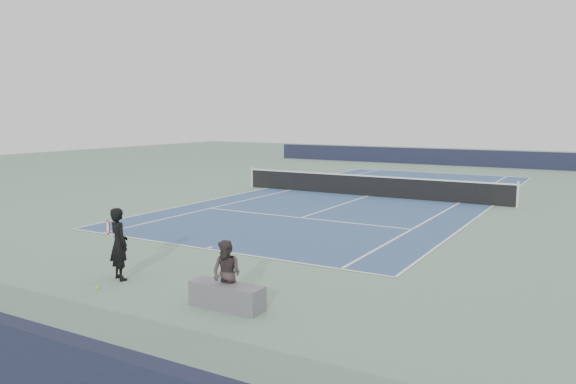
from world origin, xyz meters
The scene contains 7 objects.
ground centered at (0.00, 0.00, 0.00)m, with size 80.00×80.00×0.00m, color gray.
court_surface centered at (0.00, 0.00, 0.01)m, with size 10.97×23.77×0.01m, color #35537F.
tennis_net centered at (0.00, 0.00, 0.50)m, with size 12.90×0.10×1.07m.
windscreen_far centered at (0.00, 17.88, 0.60)m, with size 30.00×0.25×1.20m, color black.
tennis_player centered at (0.13, -15.12, 0.82)m, with size 0.82×0.64×1.64m.
tennis_ball centered at (0.28, -15.92, 0.04)m, with size 0.07×0.07×0.07m, color #BDE12E.
spectator_bench centered at (3.36, -15.46, 0.47)m, with size 1.52×0.52×1.33m.
Camera 1 is at (9.61, -23.86, 3.69)m, focal length 35.00 mm.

